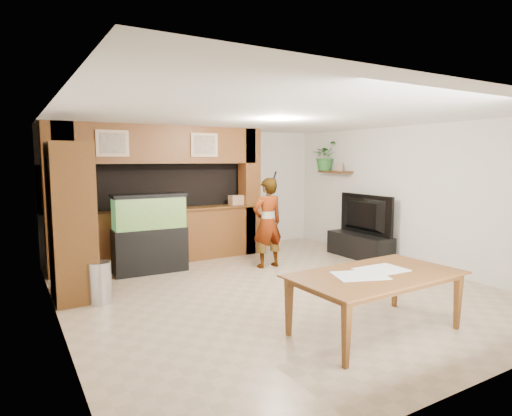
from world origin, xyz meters
TOP-DOWN VIEW (x-y plane):
  - floor at (0.00, 0.00)m, footprint 6.50×6.50m
  - ceiling at (0.00, 0.00)m, footprint 6.50×6.50m
  - wall_back at (0.00, 3.25)m, footprint 6.00×0.00m
  - wall_left at (-3.00, 0.00)m, footprint 0.00×6.50m
  - wall_right at (3.00, 0.00)m, footprint 0.00×6.50m
  - partition at (-0.95, 2.64)m, footprint 4.20×0.99m
  - wall_clock at (-2.97, 1.00)m, footprint 0.05×0.25m
  - wall_shelf at (2.85, 1.95)m, footprint 0.25×0.90m
  - pantry_cabinet at (-2.70, 1.10)m, footprint 0.55×0.91m
  - trash_can at (-2.43, 0.69)m, footprint 0.32×0.32m
  - aquarium at (-1.34, 1.95)m, footprint 1.25×0.47m
  - tv_stand at (2.65, 0.91)m, footprint 0.52×1.42m
  - television at (2.65, 0.91)m, footprint 0.19×1.39m
  - photo_frame at (2.85, 1.79)m, footprint 0.03×0.14m
  - potted_plant at (2.82, 2.27)m, footprint 0.71×0.66m
  - person at (0.62, 1.20)m, footprint 0.60×0.40m
  - microphone at (0.67, 1.04)m, footprint 0.03×0.10m
  - dining_table at (0.09, -2.00)m, footprint 2.01×1.16m
  - newspaper_a at (-0.14, -1.94)m, footprint 0.67×0.58m
  - newspaper_b at (0.25, -1.89)m, footprint 0.58×0.43m
  - counter_box at (0.64, 2.45)m, footprint 0.30×0.21m

SIDE VIEW (x-z plane):
  - floor at x=0.00m, z-range 0.00..0.00m
  - tv_stand at x=2.65m, z-range 0.00..0.47m
  - trash_can at x=-2.43m, z-range 0.00..0.58m
  - dining_table at x=0.09m, z-range 0.00..0.69m
  - aquarium at x=-1.34m, z-range -0.02..1.37m
  - newspaper_b at x=0.25m, z-range 0.69..0.70m
  - newspaper_a at x=-0.14m, z-range 0.69..0.70m
  - person at x=0.62m, z-range 0.00..1.65m
  - television at x=2.65m, z-range 0.47..1.27m
  - pantry_cabinet at x=-2.70m, z-range 0.00..2.22m
  - counter_box at x=0.64m, z-range 1.04..1.24m
  - wall_back at x=0.00m, z-range -1.70..4.30m
  - wall_left at x=-3.00m, z-range -1.95..4.55m
  - wall_right at x=3.00m, z-range -1.95..4.55m
  - partition at x=-0.95m, z-range 0.01..2.61m
  - microphone at x=0.67m, z-range 1.62..1.77m
  - wall_shelf at x=2.85m, z-range 1.68..1.72m
  - photo_frame at x=2.85m, z-range 1.72..1.91m
  - wall_clock at x=-2.97m, z-range 1.77..2.02m
  - potted_plant at x=2.82m, z-range 1.72..2.37m
  - ceiling at x=0.00m, z-range 2.60..2.60m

